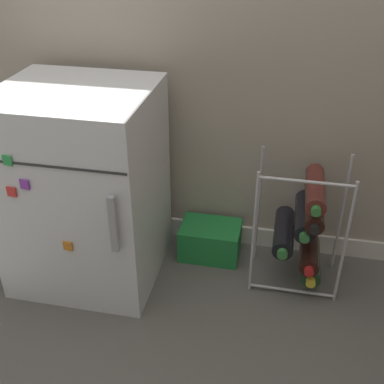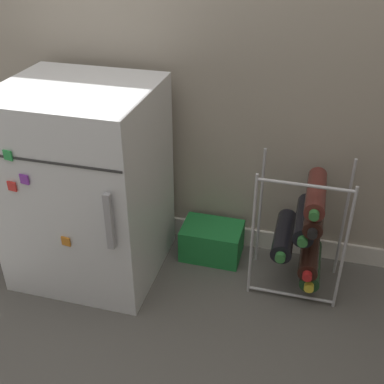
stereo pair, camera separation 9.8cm
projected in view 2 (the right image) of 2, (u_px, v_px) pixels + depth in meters
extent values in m
plane|color=#56544F|center=(129.00, 345.00, 1.74)|extent=(14.00, 14.00, 0.00)
cube|color=silver|center=(182.00, 227.00, 2.30)|extent=(7.07, 0.01, 0.09)
cube|color=silver|center=(87.00, 184.00, 1.93)|extent=(0.57, 0.52, 0.81)
cube|color=#2D2D2D|center=(44.00, 162.00, 1.60)|extent=(0.56, 0.00, 0.01)
cube|color=#9E9EA3|center=(109.00, 222.00, 1.63)|extent=(0.02, 0.02, 0.22)
cube|color=purple|center=(24.00, 179.00, 1.65)|extent=(0.04, 0.01, 0.04)
cube|color=orange|center=(66.00, 241.00, 1.75)|extent=(0.04, 0.01, 0.04)
cube|color=green|center=(8.00, 155.00, 1.62)|extent=(0.04, 0.01, 0.04)
cube|color=red|center=(12.00, 186.00, 1.69)|extent=(0.04, 0.01, 0.04)
cylinder|color=#B2B2B7|center=(252.00, 237.00, 1.84)|extent=(0.01, 0.01, 0.55)
cylinder|color=#B2B2B7|center=(344.00, 251.00, 1.76)|extent=(0.01, 0.01, 0.55)
cylinder|color=#B2B2B7|center=(260.00, 208.00, 2.02)|extent=(0.01, 0.01, 0.55)
cylinder|color=#B2B2B7|center=(344.00, 220.00, 1.94)|extent=(0.01, 0.01, 0.55)
cylinder|color=#B2B2B7|center=(290.00, 295.00, 1.93)|extent=(0.34, 0.01, 0.01)
cylinder|color=#B2B2B7|center=(306.00, 185.00, 1.67)|extent=(0.34, 0.01, 0.01)
cylinder|color=#19381E|center=(311.00, 264.00, 1.96)|extent=(0.08, 0.27, 0.08)
cylinder|color=gold|center=(309.00, 287.00, 1.84)|extent=(0.04, 0.02, 0.04)
cylinder|color=black|center=(310.00, 252.00, 1.93)|extent=(0.08, 0.28, 0.08)
cylinder|color=red|center=(307.00, 276.00, 1.81)|extent=(0.04, 0.02, 0.04)
cylinder|color=black|center=(284.00, 235.00, 1.93)|extent=(0.08, 0.27, 0.08)
cylinder|color=#2D7033|center=(280.00, 257.00, 1.80)|extent=(0.04, 0.02, 0.04)
cylinder|color=black|center=(305.00, 219.00, 1.86)|extent=(0.08, 0.27, 0.08)
cylinder|color=#2D7033|center=(303.00, 242.00, 1.74)|extent=(0.04, 0.02, 0.04)
cylinder|color=black|center=(315.00, 209.00, 1.83)|extent=(0.07, 0.31, 0.07)
cylinder|color=black|center=(312.00, 234.00, 1.69)|extent=(0.03, 0.02, 0.03)
cylinder|color=#56231E|center=(316.00, 193.00, 1.79)|extent=(0.07, 0.28, 0.07)
cylinder|color=#2D7033|center=(314.00, 215.00, 1.67)|extent=(0.04, 0.02, 0.04)
cube|color=#1E7F38|center=(212.00, 241.00, 2.15)|extent=(0.26, 0.18, 0.15)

